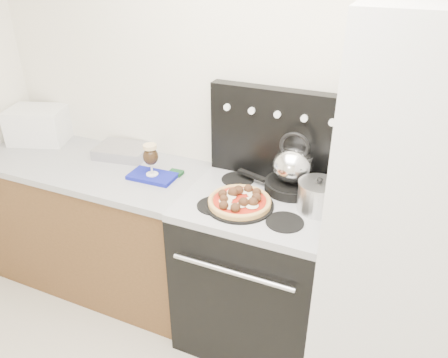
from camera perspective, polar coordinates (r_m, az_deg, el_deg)
The scene contains 16 objects.
room_shell at distance 1.42m, azimuth -10.24°, elevation -7.30°, with size 3.52×3.01×2.52m.
base_cabinet at distance 3.00m, azimuth -15.97°, elevation -5.98°, with size 1.45×0.60×0.86m, color brown.
countertop at distance 2.78m, azimuth -17.18°, elevation 1.73°, with size 1.48×0.63×0.04m, color #A1A1A6.
stove_body at distance 2.51m, azimuth 4.20°, elevation -12.11°, with size 0.76×0.65×0.88m, color black.
cooktop at distance 2.24m, azimuth 4.61°, elevation -3.11°, with size 0.76×0.65×0.04m, color #ADADB2.
backguard at distance 2.35m, azimuth 7.14°, elevation 5.74°, with size 0.76×0.08×0.50m, color black.
fridge at distance 2.11m, azimuth 22.69°, elevation -6.06°, with size 0.64×0.68×1.90m, color silver.
toaster_oven at distance 3.15m, azimuth -23.04°, elevation 6.53°, with size 0.36×0.27×0.23m, color silver.
foil_sheet at distance 2.79m, azimuth -13.07°, elevation 3.58°, with size 0.32×0.23×0.06m, color silver.
oven_mitt at distance 2.49m, azimuth -9.33°, elevation 0.35°, with size 0.26×0.15×0.02m, color #121891.
beer_glass at distance 2.45m, azimuth -9.52°, elevation 2.51°, with size 0.09×0.09×0.19m, color black, non-canonical shape.
pizza_pan at distance 2.17m, azimuth 2.04°, elevation -3.40°, with size 0.34×0.34×0.01m, color black.
pizza at distance 2.15m, azimuth 2.05°, elevation -2.77°, with size 0.31×0.31×0.04m, color #EDA751, non-canonical shape.
skillet at distance 2.32m, azimuth 8.75°, elevation -0.87°, with size 0.28×0.28×0.05m, color black.
tea_kettle at distance 2.26m, azimuth 9.01°, elevation 2.24°, with size 0.21×0.21×0.23m, color white, non-canonical shape.
stock_pot at distance 2.15m, azimuth 12.15°, elevation -2.34°, with size 0.19×0.19×0.14m, color silver.
Camera 1 is at (0.69, -0.64, 2.06)m, focal length 35.00 mm.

